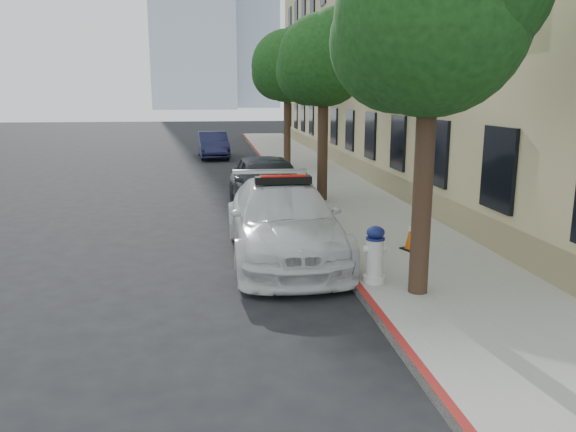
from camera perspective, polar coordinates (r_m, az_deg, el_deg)
The scene contains 13 objects.
ground at distance 10.54m, azimuth -5.98°, elevation -5.45°, with size 120.00×120.00×0.00m, color black.
sidewalk at distance 20.64m, azimuth 3.28°, elevation 3.54°, with size 3.20×50.00×0.15m, color gray.
curb_strip at distance 20.41m, azimuth -0.98°, elevation 3.46°, with size 0.12×50.00×0.15m, color maroon.
building at distance 26.82m, azimuth 13.63°, elevation 15.78°, with size 8.00×36.00×10.00m, color tan.
tower_right at distance 146.55m, azimuth -4.03°, elevation 19.59°, with size 14.00×14.00×44.00m, color #9EA8B7.
tree_near at distance 8.69m, azimuth 14.62°, elevation 19.02°, with size 2.92×2.82×5.62m.
tree_mid at distance 16.36m, azimuth 3.76°, elevation 15.61°, with size 2.77×2.64×5.43m.
tree_far at distance 24.26m, azimuth -0.01°, elevation 15.07°, with size 3.10×3.00×5.81m.
police_car at distance 11.11m, azimuth -0.49°, elevation -0.44°, with size 2.14×5.18×1.65m.
parked_car_mid at distance 15.30m, azimuth -2.07°, elevation 3.25°, with size 1.89×4.70×1.60m, color #22252A.
parked_car_far at distance 29.21m, azimuth -7.63°, elevation 7.17°, with size 1.41×4.03×1.33m, color #161839.
fire_hydrant at distance 9.33m, azimuth 8.82°, elevation -3.94°, with size 0.39×0.37×0.95m.
traffic_cone at distance 11.45m, azimuth 12.44°, elevation -1.84°, with size 0.43×0.43×0.63m.
Camera 1 is at (-0.21, -10.04, 3.19)m, focal length 35.00 mm.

